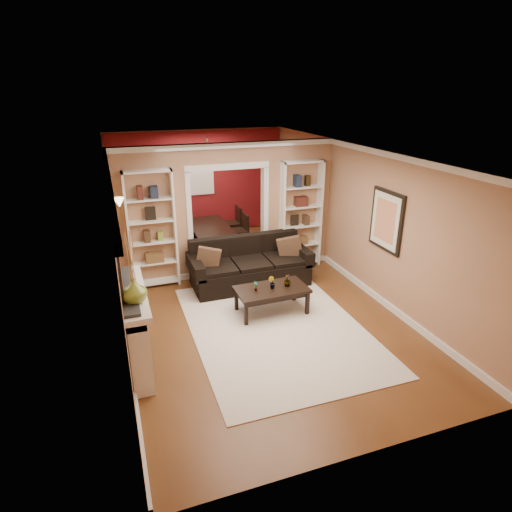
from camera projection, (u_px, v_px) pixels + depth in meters
name	position (u px, v px, depth m)	size (l,w,h in m)	color
floor	(247.00, 295.00, 8.12)	(8.00, 8.00, 0.00)	brown
ceiling	(245.00, 151.00, 7.12)	(8.00, 8.00, 0.00)	white
wall_back	(198.00, 183.00, 11.13)	(8.00, 8.00, 0.00)	tan
wall_front	(375.00, 349.00, 4.12)	(8.00, 8.00, 0.00)	tan
wall_left	(114.00, 242.00, 6.93)	(8.00, 8.00, 0.00)	tan
wall_right	(356.00, 216.00, 8.31)	(8.00, 8.00, 0.00)	tan
partition_wall	(228.00, 211.00, 8.67)	(4.50, 0.15, 2.70)	tan
red_back_panel	(199.00, 184.00, 11.11)	(4.44, 0.04, 2.64)	maroon
dining_window	(199.00, 176.00, 10.99)	(0.78, 0.03, 0.98)	#8CA5CC
area_rug	(276.00, 327.00, 7.05)	(2.71, 3.79, 0.01)	silver
sofa	(250.00, 263.00, 8.41)	(2.37, 1.02, 0.93)	black
pillow_left	(208.00, 259.00, 8.06)	(0.43, 0.12, 0.43)	brown
pillow_right	(290.00, 248.00, 8.57)	(0.47, 0.13, 0.47)	brown
coffee_table	(272.00, 300.00, 7.44)	(1.24, 0.67, 0.47)	black
plant_left	(256.00, 286.00, 7.23)	(0.09, 0.06, 0.18)	#336626
plant_center	(272.00, 283.00, 7.31)	(0.12, 0.09, 0.21)	#336626
plant_right	(287.00, 280.00, 7.40)	(0.12, 0.12, 0.22)	#336626
bookshelf_left	(152.00, 230.00, 8.12)	(0.90, 0.30, 2.30)	white
bookshelf_right	(300.00, 215.00, 9.07)	(0.90, 0.30, 2.30)	white
fireplace	(137.00, 327.00, 5.95)	(0.32, 1.70, 1.16)	white
vase	(134.00, 291.00, 5.34)	(0.32, 0.32, 0.34)	olive
mirror	(116.00, 246.00, 5.45)	(0.03, 0.95, 1.10)	silver
wall_sconce	(116.00, 204.00, 7.27)	(0.18, 0.18, 0.22)	#FFE0A5
framed_art	(386.00, 221.00, 7.35)	(0.04, 0.85, 1.05)	black
dining_table	(211.00, 237.00, 10.43)	(0.91, 1.62, 0.57)	black
dining_chair_nw	(191.00, 239.00, 9.96)	(0.38, 0.38, 0.76)	black
dining_chair_ne	(236.00, 232.00, 10.27)	(0.44, 0.44, 0.89)	black
dining_chair_sw	(186.00, 231.00, 10.47)	(0.40, 0.40, 0.81)	black
dining_chair_se	(229.00, 224.00, 10.79)	(0.46, 0.46, 0.92)	black
chandelier	(209.00, 165.00, 9.74)	(0.50, 0.50, 0.30)	#392E1A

